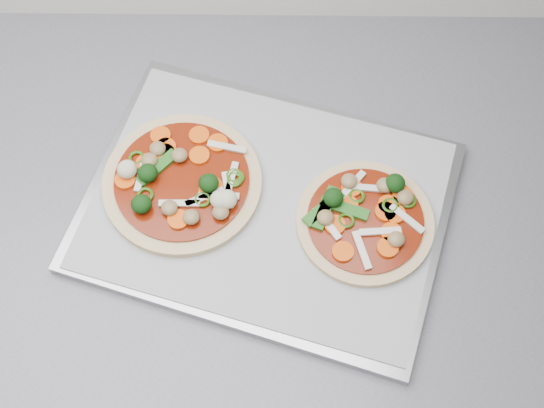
{
  "coord_description": "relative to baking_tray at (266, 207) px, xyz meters",
  "views": [
    {
      "loc": [
        -0.57,
        0.89,
        1.71
      ],
      "look_at": [
        -0.57,
        1.29,
        0.93
      ],
      "focal_mm": 50.0,
      "sensor_mm": 36.0,
      "label": 1
    }
  ],
  "objects": [
    {
      "name": "pizza_left",
      "position": [
        -0.1,
        0.02,
        0.02
      ],
      "size": [
        0.26,
        0.26,
        0.03
      ],
      "rotation": [
        0.0,
        0.0,
        -0.54
      ],
      "color": "tan",
      "rests_on": "parchment"
    },
    {
      "name": "parchment",
      "position": [
        0.0,
        0.0,
        0.01
      ],
      "size": [
        0.47,
        0.39,
        0.0
      ],
      "primitive_type": "cube",
      "rotation": [
        0.0,
        0.0,
        -0.28
      ],
      "color": "#A2A2A7",
      "rests_on": "baking_tray"
    },
    {
      "name": "baking_tray",
      "position": [
        0.0,
        0.0,
        0.0
      ],
      "size": [
        0.49,
        0.42,
        0.01
      ],
      "primitive_type": "cube",
      "rotation": [
        0.0,
        0.0,
        -0.3
      ],
      "color": "gray",
      "rests_on": "countertop"
    },
    {
      "name": "pizza_right",
      "position": [
        0.12,
        -0.02,
        0.02
      ],
      "size": [
        0.18,
        0.18,
        0.03
      ],
      "rotation": [
        0.0,
        0.0,
        -0.16
      ],
      "color": "tan",
      "rests_on": "parchment"
    }
  ]
}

